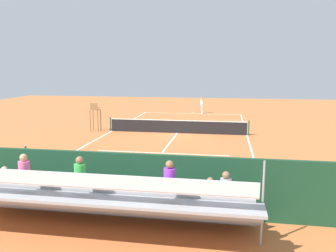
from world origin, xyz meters
The scene contains 13 objects.
ground_plane centered at (0.00, 0.00, 0.00)m, with size 60.00×60.00×0.00m, color #C66B38.
court_line_markings centered at (0.00, -0.04, 0.00)m, with size 10.10×22.20×0.01m.
tennis_net centered at (0.00, 0.00, 0.50)m, with size 10.30×0.10×1.07m.
backdrop_wall centered at (0.00, 14.00, 1.00)m, with size 18.00×0.16×2.00m, color #194228.
bleacher_stand centered at (-0.04, 15.36, 0.94)m, with size 9.06×2.40×2.48m.
umpire_chair centered at (6.20, 0.25, 1.31)m, with size 0.67×0.67×2.14m.
courtside_bench centered at (-1.69, 13.27, 0.56)m, with size 1.80×0.40×0.93m.
equipment_bag centered at (0.17, 13.40, 0.18)m, with size 0.90×0.36×0.36m, color black.
tennis_player centered at (-1.02, -11.21, 1.02)m, with size 0.38×0.54×1.93m.
tennis_racket centered at (-0.09, -11.57, 0.01)m, with size 0.38×0.59×0.03m.
tennis_ball_near centered at (0.01, -8.02, 0.03)m, with size 0.07×0.07×0.07m, color #CCDB33.
tennis_ball_far centered at (0.45, -8.73, 0.03)m, with size 0.07×0.07×0.07m, color #CCDB33.
line_judge centered at (3.86, 13.40, 1.02)m, with size 0.44×0.56×1.93m.
Camera 1 is at (-3.47, 24.35, 4.72)m, focal length 36.52 mm.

